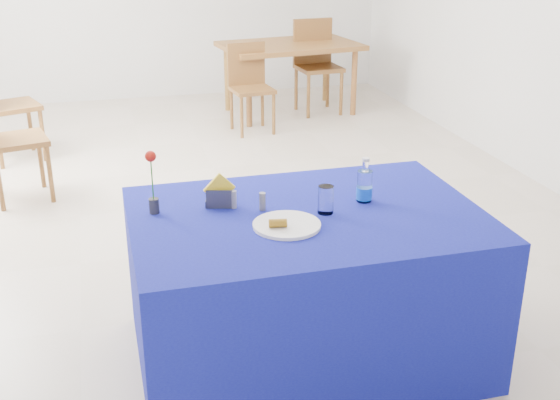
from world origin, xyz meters
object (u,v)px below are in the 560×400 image
object	(u,v)px
plate	(287,225)
chair_bg_right	(316,59)
blue_table	(306,286)
water_bottle	(364,187)
chair_win_a	(3,132)
chair_bg_left	(249,81)
oak_table	(290,51)

from	to	relation	value
plate	chair_bg_right	size ratio (longest dim) A/B	0.30
blue_table	water_bottle	distance (m)	0.55
chair_bg_right	chair_win_a	distance (m)	3.61
plate	chair_bg_right	world-z (taller)	chair_bg_right
chair_bg_left	oak_table	bearing A→B (deg)	37.66
water_bottle	blue_table	bearing A→B (deg)	-166.55
water_bottle	oak_table	bearing A→B (deg)	78.84
plate	water_bottle	xyz separation A→B (m)	(0.43, 0.19, 0.06)
chair_win_a	water_bottle	bearing A→B (deg)	-155.74
water_bottle	oak_table	size ratio (longest dim) A/B	0.14
plate	blue_table	xyz separation A→B (m)	(0.13, 0.12, -0.39)
water_bottle	oak_table	xyz separation A→B (m)	(0.86, 4.38, -0.15)
oak_table	chair_win_a	bearing A→B (deg)	-144.69
oak_table	chair_bg_right	xyz separation A→B (m)	(0.30, 0.02, -0.11)
chair_bg_left	chair_bg_right	world-z (taller)	chair_bg_right
blue_table	oak_table	distance (m)	4.61
oak_table	blue_table	bearing A→B (deg)	-104.70
water_bottle	chair_win_a	distance (m)	3.09
chair_bg_right	chair_bg_left	bearing A→B (deg)	-151.24
water_bottle	chair_bg_left	size ratio (longest dim) A/B	0.25
water_bottle	chair_bg_right	distance (m)	4.55
blue_table	oak_table	world-z (taller)	blue_table
blue_table	chair_bg_left	bearing A→B (deg)	81.30
chair_bg_left	chair_win_a	bearing A→B (deg)	-153.27
oak_table	chair_win_a	xyz separation A→B (m)	(-2.74, -1.94, -0.13)
water_bottle	plate	bearing A→B (deg)	-156.02
chair_win_a	blue_table	bearing A→B (deg)	-161.27
chair_bg_right	chair_win_a	world-z (taller)	chair_bg_right
oak_table	chair_bg_left	bearing A→B (deg)	-136.31
chair_bg_left	blue_table	bearing A→B (deg)	-104.73
plate	water_bottle	world-z (taller)	water_bottle
blue_table	water_bottle	world-z (taller)	water_bottle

